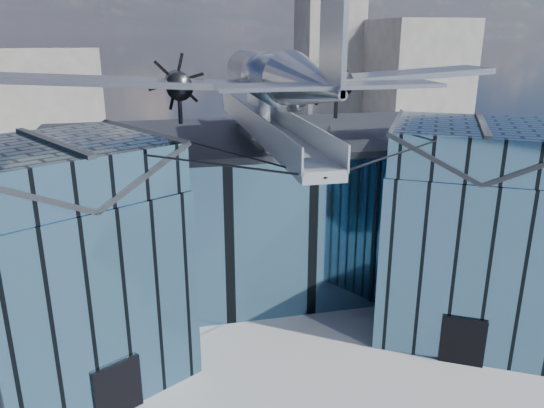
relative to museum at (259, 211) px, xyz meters
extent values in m
plane|color=gray|center=(0.00, -5.82, -5.54)|extent=(120.00, 120.00, 0.00)
cube|color=#436C8A|center=(0.00, 3.18, -0.79)|extent=(28.00, 14.00, 9.50)
cube|color=#26282D|center=(0.00, 3.18, 4.16)|extent=(28.00, 14.00, 0.40)
cube|color=#436C8A|center=(-10.50, -6.82, -0.79)|extent=(11.79, 11.43, 9.50)
cube|color=#436C8A|center=(-10.50, -6.82, 5.06)|extent=(11.56, 11.20, 2.20)
cube|color=#26282D|center=(-12.45, -7.94, 5.06)|extent=(7.98, 9.23, 2.40)
cube|color=#26282D|center=(-8.55, -5.69, 5.06)|extent=(7.98, 9.23, 2.40)
cube|color=#26282D|center=(-10.50, -6.82, 6.21)|extent=(4.30, 7.10, 0.18)
cube|color=black|center=(-8.48, -10.33, -4.24)|extent=(2.03, 1.32, 2.60)
cube|color=black|center=(-6.60, -4.57, -0.79)|extent=(0.34, 0.34, 9.50)
cube|color=#436C8A|center=(10.50, -6.82, -0.79)|extent=(11.79, 11.43, 9.50)
cube|color=#436C8A|center=(10.50, -6.82, 5.06)|extent=(11.56, 11.20, 2.20)
cube|color=#26282D|center=(8.55, -5.69, 5.06)|extent=(7.98, 9.23, 2.40)
cube|color=#26282D|center=(12.45, -7.94, 5.06)|extent=(7.98, 9.23, 2.40)
cube|color=#26282D|center=(10.50, -6.82, 6.21)|extent=(4.30, 7.10, 0.18)
cube|color=black|center=(8.48, -10.33, -4.24)|extent=(2.03, 1.32, 2.60)
cube|color=black|center=(6.60, -4.57, -0.79)|extent=(0.34, 0.34, 9.50)
cube|color=#A2A8B0|center=(0.00, -2.32, 5.56)|extent=(1.80, 21.00, 0.50)
cube|color=#A2A8B0|center=(-0.90, -2.32, 6.21)|extent=(0.08, 21.00, 1.10)
cube|color=#A2A8B0|center=(0.90, -2.32, 6.21)|extent=(0.08, 21.00, 1.10)
cylinder|color=#A2A8B0|center=(0.00, 7.18, 4.89)|extent=(0.44, 0.44, 1.35)
cylinder|color=#A2A8B0|center=(0.00, 1.18, 4.89)|extent=(0.44, 0.44, 1.35)
cylinder|color=#A2A8B0|center=(0.00, -2.82, 4.89)|extent=(0.44, 0.44, 1.35)
cylinder|color=#A2A8B0|center=(0.00, -1.82, 6.51)|extent=(0.70, 0.70, 1.40)
cylinder|color=black|center=(-5.25, -9.82, 5.86)|extent=(10.55, 6.08, 0.69)
cylinder|color=black|center=(5.25, -9.82, 5.86)|extent=(10.55, 6.08, 0.69)
cylinder|color=black|center=(-3.00, -4.32, 5.01)|extent=(6.09, 17.04, 1.19)
cylinder|color=black|center=(3.00, -4.32, 5.01)|extent=(6.09, 17.04, 1.19)
cylinder|color=#979BA2|center=(0.00, -1.82, 8.46)|extent=(2.50, 11.00, 2.50)
sphere|color=#979BA2|center=(0.00, 3.68, 8.46)|extent=(2.50, 2.50, 2.50)
cube|color=black|center=(0.00, 2.68, 9.15)|extent=(1.60, 1.40, 0.50)
cone|color=#979BA2|center=(0.00, -10.82, 8.76)|extent=(2.50, 7.00, 2.50)
cube|color=#979BA2|center=(0.00, -13.12, 10.36)|extent=(0.18, 2.40, 3.40)
cube|color=#979BA2|center=(0.00, -13.02, 8.96)|extent=(8.00, 1.80, 0.14)
cube|color=#979BA2|center=(-7.00, -0.82, 8.16)|extent=(14.00, 3.20, 1.08)
cylinder|color=black|center=(-4.60, -0.22, 7.91)|extent=(1.44, 3.20, 1.44)
cone|color=black|center=(-4.60, 1.58, 7.91)|extent=(0.70, 0.70, 0.70)
cube|color=black|center=(-4.60, 1.73, 7.91)|extent=(1.05, 0.06, 3.33)
cube|color=black|center=(-4.60, 1.73, 7.91)|extent=(2.53, 0.06, 2.53)
cube|color=black|center=(-4.60, 1.73, 7.91)|extent=(3.33, 0.06, 1.05)
cylinder|color=black|center=(-4.60, -0.82, 6.69)|extent=(0.24, 0.24, 1.75)
cube|color=#979BA2|center=(7.00, -0.82, 8.16)|extent=(14.00, 3.20, 1.08)
cylinder|color=black|center=(4.60, -0.22, 7.91)|extent=(1.44, 3.20, 1.44)
cone|color=black|center=(4.60, 1.58, 7.91)|extent=(0.70, 0.70, 0.70)
cube|color=black|center=(4.60, 1.73, 7.91)|extent=(1.05, 0.06, 3.33)
cube|color=black|center=(4.60, 1.73, 7.91)|extent=(2.53, 0.06, 2.53)
cube|color=black|center=(4.60, 1.73, 7.91)|extent=(3.33, 0.06, 1.05)
cylinder|color=black|center=(4.60, -0.82, 6.69)|extent=(0.24, 0.24, 1.75)
cube|color=gray|center=(32.00, 42.18, 3.46)|extent=(12.00, 14.00, 18.00)
cube|color=gray|center=(-20.00, 49.18, 1.46)|extent=(14.00, 10.00, 14.00)
cube|color=gray|center=(22.00, 52.18, 7.46)|extent=(9.00, 9.00, 26.00)
camera|label=1|loc=(-6.22, -31.02, 10.78)|focal=35.00mm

